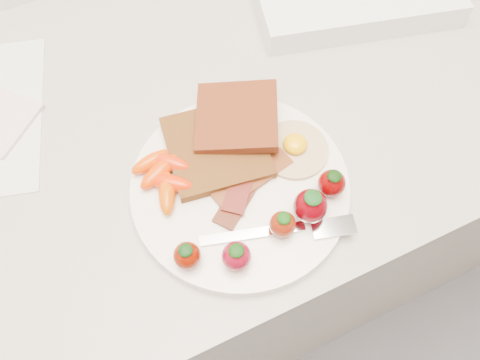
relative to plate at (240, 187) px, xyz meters
name	(u,v)px	position (x,y,z in m)	size (l,w,h in m)	color
counter	(202,232)	(-0.03, 0.14, -0.46)	(2.00, 0.60, 0.90)	gray
plate	(240,187)	(0.00, 0.00, 0.00)	(0.27, 0.27, 0.02)	white
toast_lower	(216,147)	(-0.01, 0.06, 0.02)	(0.12, 0.12, 0.01)	#4A2A0A
toast_upper	(237,117)	(0.03, 0.08, 0.03)	(0.10, 0.10, 0.01)	#37170B
fried_egg	(295,148)	(0.08, 0.01, 0.01)	(0.11, 0.11, 0.02)	beige
bacon_strips	(247,181)	(0.01, 0.00, 0.01)	(0.12, 0.11, 0.01)	black
baby_carrots	(164,175)	(-0.08, 0.05, 0.02)	(0.08, 0.10, 0.02)	#DB3A00
strawberries	(279,220)	(0.02, -0.07, 0.03)	(0.22, 0.07, 0.05)	#670E00
fork	(289,230)	(0.03, -0.08, 0.01)	(0.18, 0.07, 0.00)	silver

